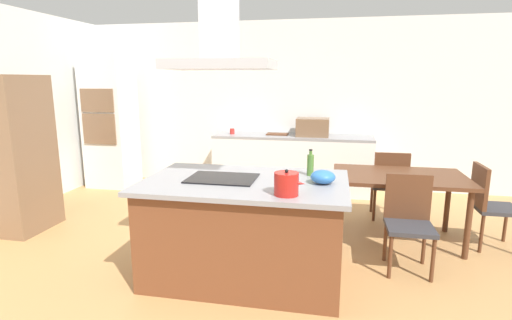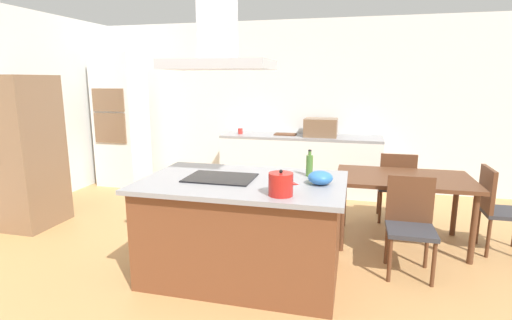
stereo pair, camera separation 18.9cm
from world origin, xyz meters
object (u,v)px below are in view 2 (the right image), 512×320
at_px(refrigerator, 19,152).
at_px(cooktop, 220,178).
at_px(olive_oil_bottle, 309,165).
at_px(dining_table, 403,184).
at_px(countertop_microwave, 321,127).
at_px(chair_facing_back_wall, 396,183).
at_px(coffee_mug_red, 240,131).
at_px(chair_facing_island, 410,219).
at_px(mixing_bowl, 320,178).
at_px(range_hood, 218,38).
at_px(cutting_board, 285,134).
at_px(chair_at_right_end, 497,205).
at_px(wall_oven_stack, 121,120).
at_px(tea_kettle, 281,184).

bearing_deg(refrigerator, cooktop, -12.00).
distance_m(olive_oil_bottle, dining_table, 1.29).
xyz_separation_m(countertop_microwave, chair_facing_back_wall, (1.04, -1.10, -0.53)).
bearing_deg(coffee_mug_red, chair_facing_island, -45.92).
relative_size(mixing_bowl, countertop_microwave, 0.42).
bearing_deg(olive_oil_bottle, range_hood, -159.64).
bearing_deg(cooktop, refrigerator, 168.00).
relative_size(cutting_board, chair_facing_island, 0.38).
height_order(cutting_board, chair_at_right_end, cutting_board).
xyz_separation_m(cutting_board, range_hood, (-0.08, -2.93, 1.19)).
bearing_deg(chair_facing_back_wall, refrigerator, -165.02).
xyz_separation_m(mixing_bowl, chair_facing_island, (0.80, 0.43, -0.45)).
xyz_separation_m(countertop_microwave, chair_facing_island, (1.04, -2.43, -0.53)).
bearing_deg(countertop_microwave, chair_facing_island, -66.76).
relative_size(mixing_bowl, wall_oven_stack, 0.10).
relative_size(refrigerator, dining_table, 1.30).
bearing_deg(countertop_microwave, dining_table, -59.41).
bearing_deg(range_hood, countertop_microwave, 77.54).
xyz_separation_m(chair_facing_back_wall, range_hood, (-1.68, -1.78, 1.59)).
xyz_separation_m(cooktop, refrigerator, (-2.77, 0.59, 0.00)).
distance_m(mixing_bowl, cutting_board, 3.03).
height_order(coffee_mug_red, cutting_board, coffee_mug_red).
bearing_deg(range_hood, chair_facing_island, 14.97).
xyz_separation_m(mixing_bowl, cutting_board, (-0.81, 2.92, -0.05)).
xyz_separation_m(coffee_mug_red, range_hood, (0.66, -2.86, 1.16)).
distance_m(olive_oil_bottle, chair_facing_island, 1.06).
bearing_deg(tea_kettle, cutting_board, 99.33).
relative_size(cooktop, mixing_bowl, 2.86).
height_order(mixing_bowl, wall_oven_stack, wall_oven_stack).
bearing_deg(chair_facing_back_wall, dining_table, -90.00).
bearing_deg(tea_kettle, wall_oven_stack, 137.54).
bearing_deg(mixing_bowl, chair_facing_island, 28.62).
xyz_separation_m(wall_oven_stack, chair_facing_island, (4.37, -2.20, -0.59)).
bearing_deg(dining_table, range_hood, -146.44).
bearing_deg(cutting_board, wall_oven_stack, -174.14).
height_order(tea_kettle, olive_oil_bottle, olive_oil_bottle).
relative_size(tea_kettle, olive_oil_bottle, 0.98).
bearing_deg(mixing_bowl, chair_at_right_end, 32.72).
relative_size(wall_oven_stack, chair_facing_island, 2.47).
xyz_separation_m(cutting_board, dining_table, (1.60, -1.82, -0.24)).
bearing_deg(countertop_microwave, mixing_bowl, -85.08).
relative_size(tea_kettle, cutting_board, 0.70).
bearing_deg(chair_at_right_end, chair_facing_island, -143.99).
distance_m(cutting_board, chair_at_right_end, 3.13).
distance_m(tea_kettle, cutting_board, 3.36).
bearing_deg(olive_oil_bottle, chair_facing_island, 10.31).
xyz_separation_m(olive_oil_bottle, range_hood, (-0.76, -0.28, 1.10)).
bearing_deg(wall_oven_stack, chair_facing_island, -26.68).
distance_m(refrigerator, range_hood, 3.07).
xyz_separation_m(mixing_bowl, coffee_mug_red, (-1.54, 2.85, -0.01)).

